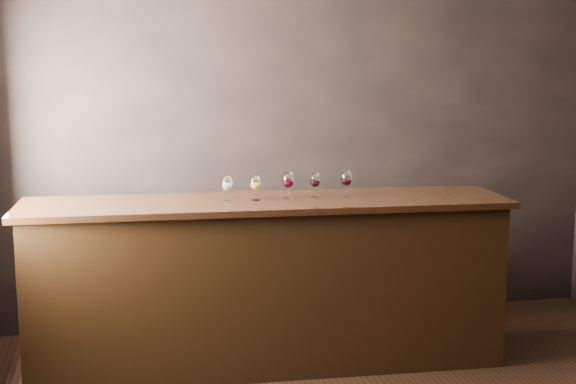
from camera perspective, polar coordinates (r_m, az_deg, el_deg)
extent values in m
cube|color=black|center=(6.64, 1.41, 2.77)|extent=(5.00, 0.02, 2.80)
cube|color=black|center=(5.74, -1.50, -6.68)|extent=(3.33, 0.87, 1.15)
cube|color=black|center=(5.60, -1.53, -0.78)|extent=(3.44, 0.96, 0.04)
cube|color=black|center=(6.52, -2.32, -6.10)|extent=(2.36, 0.40, 0.85)
cylinder|color=white|center=(5.58, -4.33, -0.61)|extent=(0.06, 0.06, 0.00)
cylinder|color=white|center=(5.57, -4.34, -0.26)|extent=(0.01, 0.01, 0.07)
ellipsoid|color=white|center=(5.56, -4.35, 0.60)|extent=(0.07, 0.07, 0.10)
cylinder|color=white|center=(5.55, -4.35, 1.07)|extent=(0.05, 0.05, 0.01)
ellipsoid|color=#ABB96A|center=(5.56, -4.35, 0.42)|extent=(0.06, 0.06, 0.05)
cylinder|color=white|center=(5.59, -2.33, -0.55)|extent=(0.06, 0.06, 0.00)
cylinder|color=white|center=(5.59, -2.33, -0.21)|extent=(0.01, 0.01, 0.06)
ellipsoid|color=white|center=(5.58, -2.34, 0.63)|extent=(0.07, 0.07, 0.10)
cylinder|color=white|center=(5.57, -2.34, 1.10)|extent=(0.05, 0.05, 0.01)
ellipsoid|color=gold|center=(5.58, -2.34, 0.46)|extent=(0.06, 0.06, 0.05)
cylinder|color=white|center=(5.66, 0.01, -0.42)|extent=(0.07, 0.07, 0.00)
cylinder|color=white|center=(5.66, 0.01, -0.05)|extent=(0.01, 0.01, 0.07)
ellipsoid|color=white|center=(5.64, 0.01, 0.87)|extent=(0.08, 0.08, 0.11)
cylinder|color=white|center=(5.64, 0.01, 1.37)|extent=(0.06, 0.06, 0.01)
ellipsoid|color=black|center=(5.65, 0.01, 0.68)|extent=(0.06, 0.06, 0.05)
cylinder|color=white|center=(5.71, 1.93, -0.34)|extent=(0.06, 0.06, 0.00)
cylinder|color=white|center=(5.71, 1.93, 0.00)|extent=(0.01, 0.01, 0.07)
ellipsoid|color=white|center=(5.69, 1.93, 0.86)|extent=(0.07, 0.07, 0.11)
cylinder|color=white|center=(5.69, 1.94, 1.33)|extent=(0.06, 0.06, 0.01)
ellipsoid|color=black|center=(5.70, 1.93, 0.68)|extent=(0.06, 0.06, 0.05)
cylinder|color=white|center=(5.77, 4.16, -0.26)|extent=(0.07, 0.07, 0.00)
cylinder|color=white|center=(5.77, 4.16, 0.10)|extent=(0.01, 0.01, 0.07)
ellipsoid|color=white|center=(5.75, 4.17, 0.98)|extent=(0.08, 0.08, 0.11)
cylinder|color=white|center=(5.75, 4.18, 1.46)|extent=(0.06, 0.06, 0.01)
ellipsoid|color=black|center=(5.76, 4.17, 0.80)|extent=(0.06, 0.06, 0.05)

